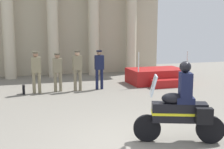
# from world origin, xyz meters

# --- Properties ---
(ground_plane) EXTENTS (28.00, 28.00, 0.00)m
(ground_plane) POSITION_xyz_m (0.00, 0.00, 0.00)
(ground_plane) COLOR gray
(colonnade_backdrop) EXTENTS (13.45, 1.47, 7.23)m
(colonnade_backdrop) POSITION_xyz_m (-0.93, 10.79, 3.74)
(colonnade_backdrop) COLOR #B6AB91
(colonnade_backdrop) RESTS_ON ground_plane
(reviewing_stand) EXTENTS (2.67, 2.21, 1.62)m
(reviewing_stand) POSITION_xyz_m (3.71, 6.63, 0.35)
(reviewing_stand) COLOR #A51919
(reviewing_stand) RESTS_ON ground_plane
(officer_in_row_0) EXTENTS (0.39, 0.24, 1.73)m
(officer_in_row_0) POSITION_xyz_m (-2.03, 6.06, 1.02)
(officer_in_row_0) COLOR #847A5B
(officer_in_row_0) RESTS_ON ground_plane
(officer_in_row_1) EXTENTS (0.39, 0.24, 1.64)m
(officer_in_row_1) POSITION_xyz_m (-1.15, 6.15, 0.97)
(officer_in_row_1) COLOR #7A7056
(officer_in_row_1) RESTS_ON ground_plane
(officer_in_row_2) EXTENTS (0.39, 0.24, 1.73)m
(officer_in_row_2) POSITION_xyz_m (-0.32, 6.04, 1.02)
(officer_in_row_2) COLOR #7A7056
(officer_in_row_2) RESTS_ON ground_plane
(officer_in_row_3) EXTENTS (0.39, 0.24, 1.73)m
(officer_in_row_3) POSITION_xyz_m (0.66, 6.09, 1.02)
(officer_in_row_3) COLOR #141938
(officer_in_row_3) RESTS_ON ground_plane
(motorcycle_with_rider) EXTENTS (2.00, 0.99, 1.90)m
(motorcycle_with_rider) POSITION_xyz_m (1.00, -0.28, 0.79)
(motorcycle_with_rider) COLOR black
(motorcycle_with_rider) RESTS_ON ground_plane
(briefcase_on_ground) EXTENTS (0.10, 0.32, 0.36)m
(briefcase_on_ground) POSITION_xyz_m (-2.55, 6.07, 0.18)
(briefcase_on_ground) COLOR black
(briefcase_on_ground) RESTS_ON ground_plane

